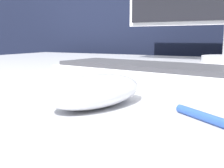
{
  "coord_description": "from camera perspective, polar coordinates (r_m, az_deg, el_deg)",
  "views": [
    {
      "loc": [
        0.19,
        -0.52,
        0.85
      ],
      "look_at": [
        0.06,
        -0.26,
        0.8
      ],
      "focal_mm": 42.0,
      "sensor_mm": 36.0,
      "label": 1
    }
  ],
  "objects": [
    {
      "name": "computer_mouse_near",
      "position": [
        0.28,
        -3.4,
        -1.49
      ],
      "size": [
        0.09,
        0.13,
        0.03
      ],
      "rotation": [
        0.0,
        0.0,
        -0.29
      ],
      "color": "silver",
      "rests_on": "desk"
    },
    {
      "name": "keyboard",
      "position": [
        0.51,
        8.12,
        3.03
      ],
      "size": [
        0.41,
        0.2,
        0.02
      ],
      "rotation": [
        0.0,
        0.0,
        -0.16
      ],
      "color": "white",
      "rests_on": "desk"
    },
    {
      "name": "partition_panel",
      "position": [
        1.28,
        17.71,
        -3.35
      ],
      "size": [
        5.0,
        0.03,
        1.13
      ],
      "color": "black",
      "rests_on": "ground_plane"
    }
  ]
}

